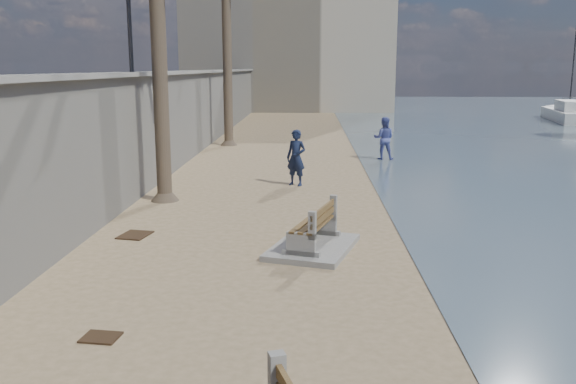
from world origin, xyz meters
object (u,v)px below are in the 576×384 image
object	(u,v)px
person_a	(296,154)
yacht_far	(569,116)
sailboat_west	(569,108)
bench_far	(313,231)
person_b	(384,136)

from	to	relation	value
person_a	yacht_far	world-z (taller)	person_a
person_a	sailboat_west	bearing A→B (deg)	84.00
sailboat_west	bench_far	bearing A→B (deg)	-118.23
person_b	sailboat_west	size ratio (longest dim) A/B	0.22
bench_far	yacht_far	distance (m)	36.70
sailboat_west	person_b	bearing A→B (deg)	-123.97
person_a	sailboat_west	world-z (taller)	sailboat_west
person_b	yacht_far	bearing A→B (deg)	-120.97
person_b	sailboat_west	world-z (taller)	sailboat_west
person_a	yacht_far	xyz separation A→B (m)	(18.79, 24.72, -0.69)
person_b	yacht_far	distance (m)	24.35
bench_far	yacht_far	size ratio (longest dim) A/B	0.32
person_a	person_b	world-z (taller)	person_a
person_a	person_b	distance (m)	6.77
person_b	yacht_far	xyz separation A→B (m)	(15.31, 18.92, -0.62)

